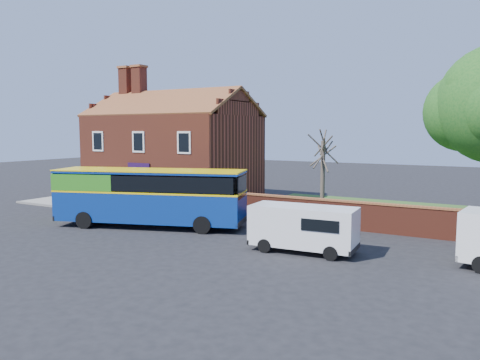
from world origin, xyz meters
The scene contains 9 objects.
ground centered at (0.00, 0.00, 0.00)m, with size 120.00×120.00×0.00m, color black.
pavement centered at (-7.00, 5.75, 0.06)m, with size 18.00×3.50×0.12m, color gray.
kerb centered at (-7.00, 4.00, 0.07)m, with size 18.00×0.15×0.14m, color slate.
grass_strip centered at (13.00, 13.00, 0.02)m, with size 26.00×12.00×0.04m, color #426B28.
shop_building centered at (-7.02, 11.50, 3.41)m, with size 12.30×8.13×10.50m.
boundary_wall centered at (13.00, 7.00, 0.81)m, with size 22.00×0.38×1.60m.
bus centered at (-1.84, 2.14, 1.83)m, with size 10.90×5.86×3.23m.
van_near centered at (8.06, 1.35, 1.14)m, with size 4.78×2.20×2.05m.
bare_tree centered at (5.80, 10.06, 2.67)m, with size 1.95×2.32×5.20m.
Camera 1 is at (15.74, -17.78, 5.37)m, focal length 35.00 mm.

